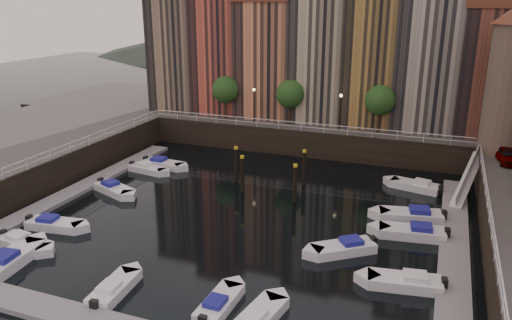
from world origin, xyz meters
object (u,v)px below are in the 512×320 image
at_px(boat_left_0, 23,243).
at_px(car_a, 507,156).
at_px(gangway, 468,177).
at_px(mooring_pilings, 269,173).
at_px(boat_left_1, 54,224).
at_px(boat_left_2, 114,189).

relative_size(boat_left_0, car_a, 1.16).
height_order(gangway, mooring_pilings, gangway).
distance_m(boat_left_1, car_a, 38.45).
relative_size(boat_left_1, boat_left_2, 0.98).
xyz_separation_m(gangway, boat_left_1, (-29.72, -18.32, -1.56)).
height_order(mooring_pilings, boat_left_2, mooring_pilings).
distance_m(boat_left_0, car_a, 40.07).
bearing_deg(car_a, boat_left_0, -152.22).
height_order(mooring_pilings, boat_left_0, mooring_pilings).
bearing_deg(boat_left_1, boat_left_2, 83.52).
bearing_deg(boat_left_2, gangway, 40.24).
relative_size(gangway, mooring_pilings, 1.16).
xyz_separation_m(boat_left_0, boat_left_1, (-0.18, 3.24, 0.00)).
relative_size(boat_left_0, boat_left_2, 0.98).
distance_m(mooring_pilings, boat_left_1, 18.72).
xyz_separation_m(boat_left_0, boat_left_2, (-0.43, 11.11, 0.01)).
bearing_deg(mooring_pilings, boat_left_1, -132.81).
relative_size(gangway, boat_left_1, 1.78).
height_order(boat_left_2, car_a, car_a).
bearing_deg(mooring_pilings, car_a, 17.19).
distance_m(boat_left_2, car_a, 35.26).
distance_m(gangway, boat_left_0, 36.60).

